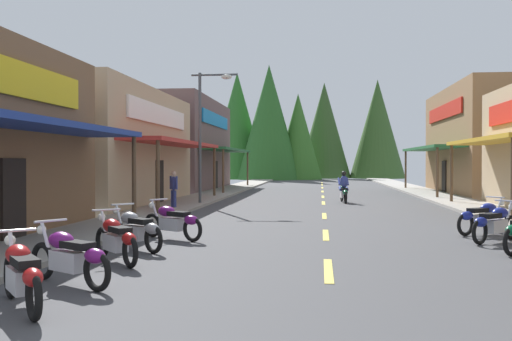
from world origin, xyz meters
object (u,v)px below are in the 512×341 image
at_px(motorcycle_parked_left_1, 69,256).
at_px(motorcycle_parked_left_3, 135,229).
at_px(motorcycle_parked_left_0, 22,274).
at_px(motorcycle_parked_left_2, 116,238).
at_px(motorcycle_parked_right_6, 483,217).
at_px(pedestrian_browsing, 174,187).
at_px(streetlamp_left, 207,119).
at_px(motorcycle_parked_left_4, 173,221).
at_px(rider_cruising_lead, 344,190).
at_px(motorcycle_parked_right_5, 495,223).

distance_m(motorcycle_parked_left_1, motorcycle_parked_left_3, 3.79).
relative_size(motorcycle_parked_left_0, motorcycle_parked_left_2, 1.02).
height_order(motorcycle_parked_right_6, pedestrian_browsing, pedestrian_browsing).
bearing_deg(streetlamp_left, motorcycle_parked_left_0, -86.33).
xyz_separation_m(motorcycle_parked_left_2, pedestrian_browsing, (-2.10, 12.64, 0.46)).
xyz_separation_m(motorcycle_parked_left_4, rider_cruising_lead, (4.94, 14.31, 0.17)).
distance_m(streetlamp_left, motorcycle_parked_left_3, 14.26).
bearing_deg(motorcycle_parked_left_3, rider_cruising_lead, -69.09).
relative_size(motorcycle_parked_left_1, pedestrian_browsing, 1.14).
distance_m(motorcycle_parked_left_3, motorcycle_parked_left_4, 1.90).
bearing_deg(motorcycle_parked_left_1, motorcycle_parked_right_6, -106.31).
relative_size(motorcycle_parked_left_0, motorcycle_parked_left_1, 0.91).
relative_size(motorcycle_parked_left_3, motorcycle_parked_left_4, 0.92).
distance_m(motorcycle_parked_left_0, pedestrian_browsing, 16.45).
relative_size(motorcycle_parked_right_6, motorcycle_parked_left_1, 0.94).
bearing_deg(motorcycle_parked_left_2, motorcycle_parked_left_0, 139.20).
height_order(motorcycle_parked_right_6, motorcycle_parked_left_0, same).
xyz_separation_m(streetlamp_left, pedestrian_browsing, (-0.88, -2.76, -3.08)).
distance_m(streetlamp_left, motorcycle_parked_right_6, 14.33).
distance_m(motorcycle_parked_right_6, motorcycle_parked_left_1, 11.44).
height_order(motorcycle_parked_right_5, motorcycle_parked_left_3, same).
bearing_deg(motorcycle_parked_right_5, motorcycle_parked_left_4, 137.66).
xyz_separation_m(motorcycle_parked_left_3, rider_cruising_lead, (5.33, 16.17, 0.17)).
height_order(motorcycle_parked_left_2, rider_cruising_lead, rider_cruising_lead).
distance_m(motorcycle_parked_left_0, motorcycle_parked_left_1, 1.51).
distance_m(motorcycle_parked_right_6, motorcycle_parked_left_4, 8.51).
bearing_deg(motorcycle_parked_right_6, rider_cruising_lead, 67.67).
distance_m(motorcycle_parked_right_6, motorcycle_parked_left_2, 10.14).
bearing_deg(motorcycle_parked_right_5, motorcycle_parked_left_3, 149.68).
xyz_separation_m(motorcycle_parked_right_6, motorcycle_parked_left_0, (-8.50, -9.16, 0.00)).
distance_m(rider_cruising_lead, pedestrian_browsing, 8.93).
xyz_separation_m(motorcycle_parked_left_0, motorcycle_parked_left_3, (-0.16, 5.30, 0.00)).
bearing_deg(pedestrian_browsing, motorcycle_parked_left_1, -126.85).
bearing_deg(motorcycle_parked_right_5, motorcycle_parked_left_1, 170.66).
height_order(motorcycle_parked_left_0, motorcycle_parked_left_2, same).
bearing_deg(motorcycle_parked_left_0, motorcycle_parked_right_5, -87.57).
distance_m(motorcycle_parked_left_0, motorcycle_parked_left_2, 3.66).
bearing_deg(motorcycle_parked_left_1, motorcycle_parked_left_4, -60.67).
distance_m(streetlamp_left, motorcycle_parked_left_4, 12.51).
distance_m(motorcycle_parked_left_2, rider_cruising_lead, 18.55).
relative_size(motorcycle_parked_right_5, motorcycle_parked_left_1, 0.85).
distance_m(motorcycle_parked_left_0, rider_cruising_lead, 22.08).
bearing_deg(motorcycle_parked_left_3, motorcycle_parked_left_1, 131.45).
height_order(motorcycle_parked_left_0, rider_cruising_lead, rider_cruising_lead).
bearing_deg(streetlamp_left, motorcycle_parked_right_5, -50.19).
bearing_deg(motorcycle_parked_left_2, pedestrian_browsing, -31.57).
height_order(motorcycle_parked_left_0, pedestrian_browsing, pedestrian_browsing).
height_order(rider_cruising_lead, pedestrian_browsing, pedestrian_browsing).
bearing_deg(streetlamp_left, motorcycle_parked_left_3, -85.57).
bearing_deg(rider_cruising_lead, pedestrian_browsing, 120.56).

